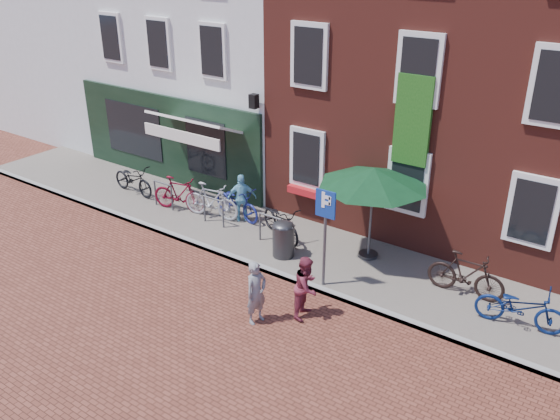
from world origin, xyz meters
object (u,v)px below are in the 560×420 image
Objects in this scene: woman at (256,293)px; bicycle_2 at (237,202)px; cafe_person at (242,198)px; bicycle_4 at (281,221)px; bicycle_1 at (179,194)px; bicycle_5 at (466,275)px; parasol at (374,174)px; parking_sign at (325,221)px; boy at (307,287)px; litter_bin at (283,237)px; bicycle_6 at (521,307)px; bicycle_3 at (211,201)px; bicycle_0 at (133,179)px.

woman is 0.80× the size of bicycle_2.
cafe_person reaches higher than bicycle_4.
bicycle_1 and bicycle_5 have the same top height.
parasol is 4.28m from cafe_person.
parking_sign is at bearing -3.61° from woman.
parasol is 1.90× the size of boy.
parasol is 1.55× the size of bicycle_5.
bicycle_5 reaches higher than bicycle_4.
litter_bin is 1.02m from bicycle_4.
cafe_person is at bearing -85.90° from bicycle_1.
bicycle_1 is 0.97× the size of bicycle_6.
boy is at bearing 105.30° from cafe_person.
bicycle_4 is at bearing 128.35° from litter_bin.
litter_bin is at bearing 33.34° from woman.
parking_sign is at bearing 93.78° from bicycle_6.
bicycle_6 is (9.91, -0.12, -0.05)m from bicycle_1.
bicycle_2 and bicycle_4 have the same top height.
bicycle_3 is (-4.10, 3.23, -0.09)m from woman.
bicycle_3 is 1.00× the size of bicycle_5.
bicycle_2 is (-2.42, 1.11, -0.05)m from litter_bin.
bicycle_3 is at bearing 167.52° from litter_bin.
parking_sign is 1.37× the size of bicycle_1.
boy is 0.79× the size of bicycle_2.
litter_bin is 4.15m from bicycle_1.
boy is at bearing -101.06° from bicycle_0.
parasol is at bearing -54.79° from bicycle_4.
parking_sign reaches higher than bicycle_1.
bicycle_0 is 1.03× the size of bicycle_3.
woman is 0.82× the size of bicycle_3.
bicycle_1 is (-4.12, 0.48, -0.00)m from litter_bin.
bicycle_3 is at bearing 164.42° from parking_sign.
woman is at bearing -127.84° from bicycle_4.
boy reaches higher than bicycle_3.
bicycle_1 is (-1.96, -0.55, -0.18)m from cafe_person.
parking_sign is at bearing -102.74° from bicycle_2.
bicycle_6 is at bearing 3.49° from litter_bin.
cafe_person is at bearing 154.54° from litter_bin.
bicycle_1 is at bearing 89.96° from bicycle_5.
bicycle_4 is at bearing -96.41° from bicycle_3.
boy is 0.79× the size of bicycle_6.
bicycle_2 is at bearing 156.71° from parking_sign.
bicycle_5 reaches higher than bicycle_2.
parking_sign reaches higher than bicycle_4.
parasol is 4.45m from bicycle_6.
boy is at bearing 108.90° from bicycle_6.
bicycle_3 is (-0.85, -0.36, -0.18)m from cafe_person.
litter_bin is at bearing 98.52° from bicycle_5.
litter_bin is 0.57× the size of bicycle_2.
boy is at bearing -126.09° from bicycle_3.
litter_bin is 0.43× the size of parking_sign.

